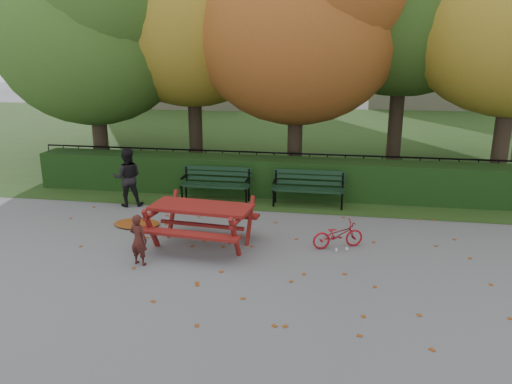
% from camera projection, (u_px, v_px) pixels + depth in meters
% --- Properties ---
extents(ground, '(90.00, 90.00, 0.00)m').
position_uv_depth(ground, '(236.00, 261.00, 9.40)').
color(ground, slate).
rests_on(ground, ground).
extents(grass_strip, '(90.00, 90.00, 0.00)m').
position_uv_depth(grass_strip, '(300.00, 136.00, 22.66)').
color(grass_strip, '#243B17').
rests_on(grass_strip, ground).
extents(building_right, '(9.00, 6.00, 12.00)m').
position_uv_depth(building_right, '(441.00, 14.00, 32.93)').
color(building_right, '#BEB293').
rests_on(building_right, ground).
extents(hedge, '(13.00, 0.90, 1.00)m').
position_uv_depth(hedge, '(270.00, 177.00, 13.53)').
color(hedge, black).
rests_on(hedge, ground).
extents(iron_fence, '(14.00, 0.04, 1.02)m').
position_uv_depth(iron_fence, '(274.00, 169.00, 14.27)').
color(iron_fence, black).
rests_on(iron_fence, ground).
extents(tree_a, '(5.88, 5.60, 7.48)m').
position_uv_depth(tree_a, '(97.00, 24.00, 14.27)').
color(tree_a, '#302519').
rests_on(tree_a, ground).
extents(tree_c, '(6.30, 6.00, 8.00)m').
position_uv_depth(tree_c, '(309.00, 11.00, 13.57)').
color(tree_c, '#302519').
rests_on(tree_c, ground).
extents(bench_left, '(1.80, 0.57, 0.88)m').
position_uv_depth(bench_left, '(216.00, 181.00, 12.98)').
color(bench_left, black).
rests_on(bench_left, ground).
extents(bench_right, '(1.80, 0.57, 0.88)m').
position_uv_depth(bench_right, '(308.00, 186.00, 12.58)').
color(bench_right, black).
rests_on(bench_right, ground).
extents(picnic_table, '(2.14, 1.80, 0.97)m').
position_uv_depth(picnic_table, '(201.00, 215.00, 9.94)').
color(picnic_table, maroon).
rests_on(picnic_table, ground).
extents(leaf_pile, '(1.18, 0.93, 0.07)m').
position_uv_depth(leaf_pile, '(137.00, 223.00, 11.29)').
color(leaf_pile, maroon).
rests_on(leaf_pile, ground).
extents(leaf_scatter, '(9.00, 5.70, 0.01)m').
position_uv_depth(leaf_scatter, '(239.00, 254.00, 9.69)').
color(leaf_scatter, maroon).
rests_on(leaf_scatter, ground).
extents(child, '(0.40, 0.31, 0.97)m').
position_uv_depth(child, '(139.00, 240.00, 9.12)').
color(child, '#421A15').
rests_on(child, ground).
extents(adult, '(0.86, 0.76, 1.48)m').
position_uv_depth(adult, '(127.00, 177.00, 12.50)').
color(adult, black).
rests_on(adult, ground).
extents(bicycle, '(1.11, 0.74, 0.55)m').
position_uv_depth(bicycle, '(338.00, 235.00, 9.95)').
color(bicycle, maroon).
rests_on(bicycle, ground).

